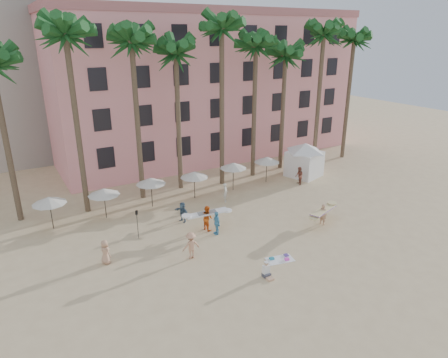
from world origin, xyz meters
name	(u,v)px	position (x,y,z in m)	size (l,w,h in m)	color
ground	(292,258)	(0.00, 0.00, 0.00)	(120.00, 120.00, 0.00)	#D1B789
pink_hotel	(203,86)	(7.00, 26.00, 8.00)	(35.00, 14.00, 16.00)	pink
palm_row	(194,46)	(0.51, 15.00, 12.97)	(44.40, 5.40, 16.30)	brown
umbrella_row	(173,177)	(-3.00, 12.50, 2.33)	(22.50, 2.70, 2.73)	#332B23
cabana	(305,157)	(11.44, 12.13, 2.07)	(5.62, 5.62, 3.50)	white
beach_towel	(280,259)	(-0.78, 0.27, 0.03)	(1.97, 1.35, 0.14)	white
carrier_yellow	(323,213)	(5.23, 2.74, 0.97)	(3.43, 2.06, 1.69)	tan
carrier_white	(207,217)	(-2.93, 6.48, 1.02)	(3.22, 1.42, 1.92)	#D65916
beachgoers	(212,215)	(-2.26, 6.88, 0.88)	(21.01, 7.86, 1.85)	tan
paddle	(137,221)	(-7.91, 7.75, 1.41)	(0.18, 0.04, 2.23)	black
seated_man	(267,272)	(-2.77, -0.91, 0.35)	(0.44, 0.77, 1.00)	#3F3F4C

